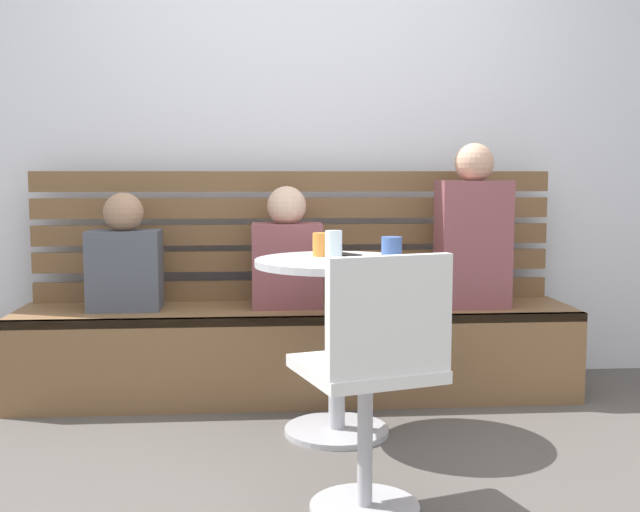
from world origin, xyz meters
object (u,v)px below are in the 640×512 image
Objects in this scene: cup_tumbler_orange at (321,245)px; cup_glass_tall at (334,245)px; person_child_left at (287,254)px; phone_on_table at (346,255)px; cup_mug_blue at (392,248)px; person_child_middle at (125,259)px; cafe_table at (337,312)px; booth_bench at (298,352)px; white_chair at (374,375)px; person_adult at (473,234)px.

cup_glass_tall is (0.04, -0.14, 0.01)m from cup_tumbler_orange.
person_child_left reaches higher than phone_on_table.
person_child_left is 0.66m from cup_glass_tall.
cup_mug_blue is 0.68× the size of phone_on_table.
person_child_left is at bearing 1.18° from person_child_middle.
phone_on_table is (0.07, 0.16, -0.06)m from cup_glass_tall.
person_child_middle reaches higher than cafe_table.
booth_bench is at bearing 99.88° from cup_tumbler_orange.
white_chair is 1.51× the size of person_child_middle.
cup_tumbler_orange is (0.91, -0.47, 0.11)m from person_child_middle.
cup_mug_blue is at bearing -81.62° from phone_on_table.
person_child_middle reaches higher than cup_glass_tall.
phone_on_table is (0.11, 0.03, -0.05)m from cup_tumbler_orange.
white_chair is 0.98m from cup_tumbler_orange.
cup_glass_tall is at bearing -142.58° from person_adult.
white_chair reaches higher than cup_tumbler_orange.
white_chair is at bearing -87.55° from cafe_table.
person_child_left is at bearing 176.08° from person_adult.
cafe_table is 6.17× the size of cup_glass_tall.
cafe_table is 5.29× the size of phone_on_table.
booth_bench is 1.41m from white_chair.
cup_mug_blue is at bearing -60.45° from booth_bench.
phone_on_table is at bearing 69.64° from cafe_table.
person_adult is 1.42× the size of person_child_middle.
white_chair is at bearing -82.93° from booth_bench.
cup_mug_blue is (0.27, -0.17, -0.00)m from cup_tumbler_orange.
cup_glass_tall reaches higher than cup_mug_blue.
cafe_table is at bearing -143.19° from person_adult.
cafe_table is at bearing -31.30° from person_child_middle.
cup_tumbler_orange is at bearing -151.29° from person_adult.
phone_on_table is at bearing 13.46° from cup_tumbler_orange.
person_adult is at bearing 36.81° from cafe_table.
person_adult is 1.35× the size of person_child_left.
cafe_table is 0.27m from phone_on_table.
person_child_left is 4.93× the size of cup_glass_tall.
white_chair is 1.55m from person_adult.
cup_mug_blue is at bearing -14.36° from cafe_table.
cup_glass_tall is (0.17, -0.63, 0.10)m from person_child_left.
cup_tumbler_orange is 0.83× the size of cup_glass_tall.
white_chair is at bearing -84.32° from cup_tumbler_orange.
cup_glass_tall is (-0.05, 0.79, 0.34)m from white_chair.
person_child_middle reaches higher than white_chair.
cafe_table is 0.94m from person_adult.
cup_glass_tall is (-0.02, -0.02, 0.28)m from cafe_table.
cafe_table is at bearing -63.20° from cup_tumbler_orange.
person_child_middle is 4.69× the size of cup_glass_tall.
cup_tumbler_orange is 0.12m from phone_on_table.
person_child_left reaches higher than white_chair.
cafe_table is 0.81m from white_chair.
cup_tumbler_orange reaches higher than cup_mug_blue.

